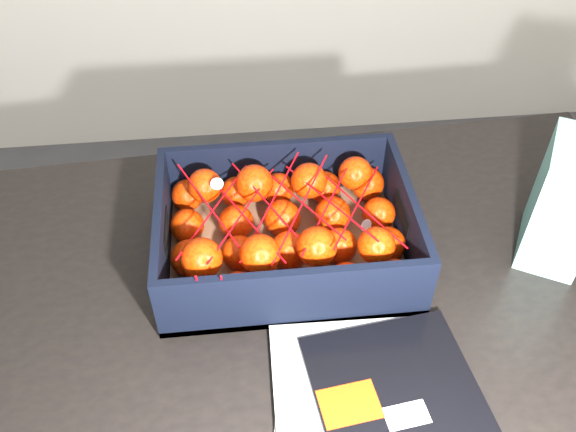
{
  "coord_description": "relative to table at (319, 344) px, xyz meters",
  "views": [
    {
      "loc": [
        0.21,
        -0.24,
        1.48
      ],
      "look_at": [
        0.28,
        0.39,
        0.86
      ],
      "focal_mm": 38.35,
      "sensor_mm": 36.0,
      "label": 1
    }
  ],
  "objects": [
    {
      "name": "retail_carton",
      "position": [
        0.38,
        0.08,
        0.2
      ],
      "size": [
        0.14,
        0.16,
        0.2
      ],
      "primitive_type": "cube",
      "rotation": [
        0.0,
        0.0,
        -0.51
      ],
      "color": "white",
      "rests_on": "table"
    },
    {
      "name": "clementine_heap",
      "position": [
        -0.04,
        0.11,
        0.15
      ],
      "size": [
        0.36,
        0.27,
        0.1
      ],
      "color": "red",
      "rests_on": "produce_crate"
    },
    {
      "name": "mesh_net",
      "position": [
        -0.05,
        0.1,
        0.2
      ],
      "size": [
        0.32,
        0.26,
        0.09
      ],
      "color": "red",
      "rests_on": "clementine_heap"
    },
    {
      "name": "produce_crate",
      "position": [
        -0.04,
        0.11,
        0.13
      ],
      "size": [
        0.39,
        0.29,
        0.11
      ],
      "color": "brown",
      "rests_on": "table"
    },
    {
      "name": "magazine_stack",
      "position": [
        0.04,
        -0.18,
        0.11
      ],
      "size": [
        0.3,
        0.32,
        0.02
      ],
      "color": "#BCBBB7",
      "rests_on": "table"
    },
    {
      "name": "table",
      "position": [
        0.0,
        0.0,
        0.0
      ],
      "size": [
        1.25,
        0.87,
        0.75
      ],
      "color": "black",
      "rests_on": "ground"
    }
  ]
}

